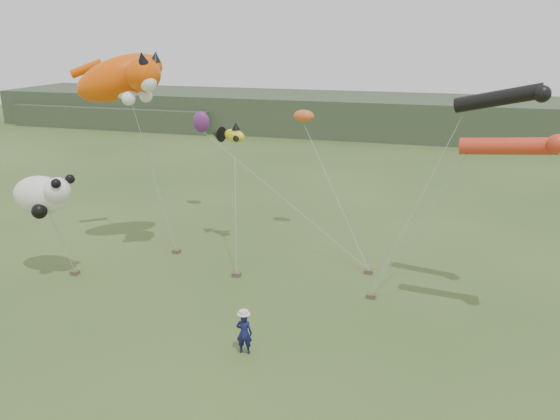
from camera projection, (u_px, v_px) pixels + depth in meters
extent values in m
plane|color=#385123|center=(229.00, 337.00, 19.97)|extent=(120.00, 120.00, 0.00)
cube|color=#2D3D28|center=(376.00, 115.00, 60.47)|extent=(90.00, 12.00, 4.00)
cube|color=#2D3D28|center=(124.00, 115.00, 65.94)|extent=(25.00, 8.00, 2.50)
imported|color=#131549|center=(244.00, 333.00, 18.74)|extent=(0.60, 0.42, 1.54)
cube|color=brown|center=(176.00, 251.00, 27.59)|extent=(0.37, 0.29, 0.19)
cube|color=brown|center=(236.00, 274.00, 24.93)|extent=(0.37, 0.29, 0.19)
cube|color=brown|center=(371.00, 296.00, 22.88)|extent=(0.37, 0.29, 0.19)
cube|color=brown|center=(75.00, 272.00, 25.12)|extent=(0.37, 0.29, 0.19)
cube|color=brown|center=(368.00, 271.00, 25.23)|extent=(0.37, 0.29, 0.19)
ellipsoid|color=#E34E05|center=(120.00, 78.00, 25.73)|extent=(4.90, 4.02, 3.13)
sphere|color=#E34E05|center=(143.00, 74.00, 24.39)|extent=(1.57, 1.57, 1.57)
cone|color=black|center=(142.00, 57.00, 23.69)|extent=(0.49, 0.60, 0.59)
cone|color=black|center=(155.00, 57.00, 24.44)|extent=(0.49, 0.56, 0.56)
sphere|color=white|center=(148.00, 83.00, 24.16)|extent=(0.78, 0.78, 0.78)
ellipsoid|color=white|center=(122.00, 93.00, 25.66)|extent=(1.53, 0.77, 0.48)
sphere|color=white|center=(129.00, 99.00, 24.37)|extent=(0.61, 0.61, 0.61)
sphere|color=white|center=(146.00, 96.00, 25.44)|extent=(0.61, 0.61, 0.61)
cylinder|color=#E34E05|center=(87.00, 69.00, 26.86)|extent=(1.62, 1.19, 0.95)
ellipsoid|color=yellow|center=(234.00, 136.00, 26.76)|extent=(1.35, 0.90, 0.74)
cone|color=black|center=(217.00, 134.00, 27.27)|extent=(0.82, 0.93, 0.77)
cone|color=black|center=(236.00, 126.00, 26.59)|extent=(0.43, 0.43, 0.34)
cone|color=black|center=(236.00, 139.00, 26.32)|extent=(0.46, 0.48, 0.34)
cone|color=black|center=(242.00, 136.00, 27.11)|extent=(0.46, 0.48, 0.34)
cylinder|color=black|center=(498.00, 98.00, 20.43)|extent=(3.24, 1.36, 1.30)
sphere|color=black|center=(542.00, 94.00, 19.51)|extent=(0.63, 0.63, 0.63)
cylinder|color=red|center=(508.00, 146.00, 19.08)|extent=(3.30, 1.00, 0.85)
sphere|color=red|center=(557.00, 144.00, 18.14)|extent=(0.64, 0.64, 0.64)
ellipsoid|color=white|center=(41.00, 195.00, 24.07)|extent=(2.56, 1.71, 1.71)
sphere|color=white|center=(57.00, 190.00, 23.39)|extent=(1.14, 1.14, 1.14)
sphere|color=black|center=(56.00, 184.00, 22.84)|extent=(0.42, 0.42, 0.42)
sphere|color=black|center=(70.00, 179.00, 23.55)|extent=(0.42, 0.42, 0.42)
sphere|color=black|center=(39.00, 211.00, 23.40)|extent=(0.66, 0.66, 0.66)
sphere|color=black|center=(32.00, 200.00, 24.65)|extent=(0.66, 0.66, 0.66)
ellipsoid|color=#D75723|center=(304.00, 116.00, 28.58)|extent=(1.12, 0.65, 0.65)
ellipsoid|color=#5E2369|center=(201.00, 122.00, 32.49)|extent=(1.03, 0.69, 1.26)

